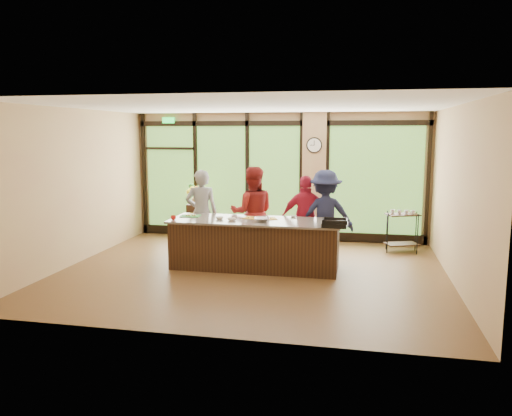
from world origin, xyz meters
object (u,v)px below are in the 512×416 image
at_px(roasting_pan, 335,225).
at_px(bar_cart, 402,227).
at_px(cook_left, 202,213).
at_px(cook_right, 325,216).
at_px(flower_stand, 197,222).
at_px(island_base, 255,245).

xyz_separation_m(roasting_pan, bar_cart, (1.32, 2.29, -0.41)).
relative_size(cook_left, bar_cart, 1.97).
bearing_deg(bar_cart, cook_right, -167.78).
bearing_deg(flower_stand, cook_left, -75.52).
relative_size(flower_stand, bar_cart, 0.94).
distance_m(cook_left, bar_cart, 4.27).
relative_size(island_base, bar_cart, 3.39).
height_order(flower_stand, bar_cart, bar_cart).
bearing_deg(island_base, roasting_pan, -15.56).
distance_m(island_base, cook_left, 1.50).
relative_size(cook_left, roasting_pan, 4.28).
distance_m(roasting_pan, flower_stand, 4.29).
bearing_deg(cook_right, flower_stand, -35.84).
bearing_deg(bar_cart, flower_stand, 155.30).
distance_m(island_base, flower_stand, 2.88).
bearing_deg(bar_cart, cook_left, 175.47).
relative_size(cook_right, bar_cart, 1.98).
bearing_deg(cook_right, island_base, 21.63).
relative_size(island_base, cook_right, 1.71).
xyz_separation_m(cook_left, bar_cart, (4.08, 1.21, -0.35)).
xyz_separation_m(roasting_pan, flower_stand, (-3.38, 2.60, -0.53)).
bearing_deg(cook_right, bar_cart, -159.42).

